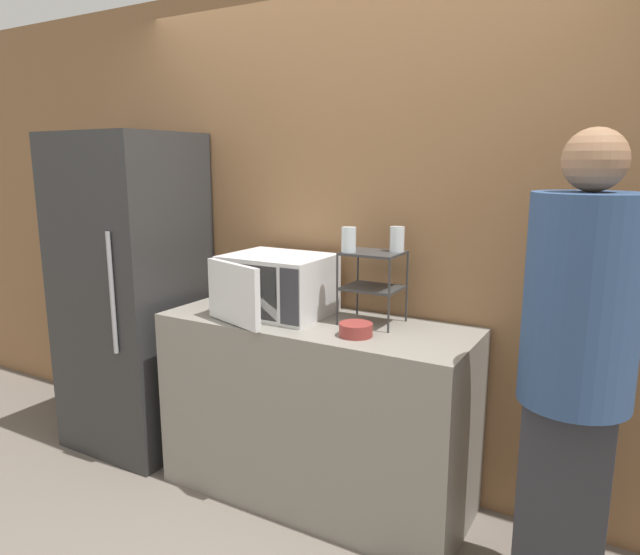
% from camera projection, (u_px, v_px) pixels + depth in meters
% --- Properties ---
extents(ground_plane, '(12.00, 12.00, 0.00)m').
position_uv_depth(ground_plane, '(284.00, 524.00, 2.70)').
color(ground_plane, '#6B6056').
extents(wall_back, '(8.00, 0.06, 2.60)m').
position_uv_depth(wall_back, '(347.00, 236.00, 2.97)').
color(wall_back, olive).
rests_on(wall_back, ground_plane).
extents(counter, '(1.55, 0.59, 0.92)m').
position_uv_depth(counter, '(315.00, 410.00, 2.86)').
color(counter, gray).
rests_on(counter, ground_plane).
extents(microwave, '(0.51, 0.55, 0.30)m').
position_uv_depth(microwave, '(276.00, 285.00, 2.86)').
color(microwave, silver).
rests_on(microwave, counter).
extents(dish_rack, '(0.27, 0.23, 0.35)m').
position_uv_depth(dish_rack, '(373.00, 272.00, 2.68)').
color(dish_rack, '#333333').
rests_on(dish_rack, counter).
extents(glass_front_left, '(0.07, 0.07, 0.12)m').
position_uv_depth(glass_front_left, '(349.00, 240.00, 2.64)').
color(glass_front_left, silver).
rests_on(glass_front_left, dish_rack).
extents(glass_back_right, '(0.07, 0.07, 0.12)m').
position_uv_depth(glass_back_right, '(397.00, 239.00, 2.66)').
color(glass_back_right, silver).
rests_on(glass_back_right, dish_rack).
extents(bowl, '(0.15, 0.15, 0.06)m').
position_uv_depth(bowl, '(356.00, 330.00, 2.52)').
color(bowl, maroon).
rests_on(bowl, counter).
extents(person, '(0.39, 0.39, 1.80)m').
position_uv_depth(person, '(577.00, 355.00, 2.03)').
color(person, '#2D2D33').
rests_on(person, ground_plane).
extents(refrigerator, '(0.73, 0.65, 1.84)m').
position_uv_depth(refrigerator, '(132.00, 294.00, 3.35)').
color(refrigerator, '#2D2D2D').
rests_on(refrigerator, ground_plane).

